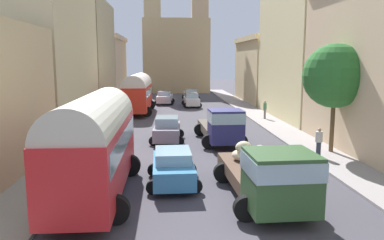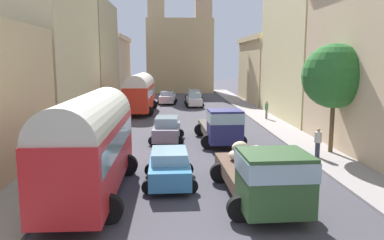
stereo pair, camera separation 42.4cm
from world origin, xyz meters
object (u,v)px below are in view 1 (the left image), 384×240
Objects in this scene: cargo_truck_0 at (268,174)px; car_1 at (191,94)px; parked_bus_1 at (138,91)px; pedestrian_2 at (319,142)px; cargo_truck_1 at (221,126)px; car_3 at (167,129)px; pedestrian_3 at (265,109)px; parked_bus_0 at (95,141)px; car_0 at (191,100)px; car_4 at (165,98)px; car_2 at (173,167)px.

cargo_truck_0 is 39.39m from car_1.
parked_bus_1 is 1.30× the size of cargo_truck_0.
car_1 is 2.11× the size of pedestrian_2.
cargo_truck_0 is at bearing -88.96° from cargo_truck_1.
car_3 reaches higher than car_1.
car_1 is 2.07× the size of pedestrian_3.
parked_bus_1 reaches higher than pedestrian_2.
parked_bus_0 reaches higher than car_3.
cargo_truck_1 is 28.56m from car_1.
car_4 is at bearing 137.24° from car_0.
car_0 is 1.03× the size of car_4.
parked_bus_1 is at bearing 154.63° from pedestrian_3.
pedestrian_2 is (4.68, 6.70, -0.28)m from cargo_truck_0.
car_3 is at bearing -98.60° from car_0.
cargo_truck_1 is 4.01× the size of pedestrian_2.
cargo_truck_1 is at bearing 55.27° from parked_bus_0.
car_0 is 7.80m from car_1.
car_4 is 2.43× the size of pedestrian_2.
car_0 is 2.51× the size of pedestrian_2.
parked_bus_1 is 2.10× the size of car_0.
car_4 is (-0.44, 31.64, 0.02)m from car_2.
parked_bus_0 reaches higher than car_2.
car_1 is 0.90× the size of car_3.
cargo_truck_0 is 4.04× the size of pedestrian_2.
car_4 is at bearing 85.36° from parked_bus_0.
pedestrian_2 is (5.44, -24.90, 0.18)m from car_0.
car_0 is 2.46× the size of pedestrian_3.
car_3 is (-3.40, -27.40, 0.09)m from car_1.
parked_bus_0 is at bearing -156.62° from car_2.
car_4 is at bearing -126.78° from car_1.
parked_bus_1 is (-0.08, 24.91, -0.07)m from parked_bus_0.
cargo_truck_0 is 8.18m from pedestrian_2.
car_3 is 9.93m from pedestrian_2.
car_4 is at bearing 107.22° from pedestrian_2.
cargo_truck_0 is 34.77m from car_4.
parked_bus_1 is at bearing 101.64° from car_3.
car_0 is (-0.56, 20.77, -0.43)m from cargo_truck_1.
cargo_truck_0 is at bearing -88.62° from car_0.
parked_bus_1 reaches higher than car_4.
car_0 is at bearing 84.54° from car_2.
cargo_truck_0 is at bearing -89.52° from car_1.
cargo_truck_1 is at bearing -118.97° from pedestrian_3.
parked_bus_1 is 7.99m from car_0.
pedestrian_2 is at bearing -92.54° from pedestrian_3.
car_3 is (-3.53, 1.16, -0.41)m from cargo_truck_1.
parked_bus_0 is 12.49m from pedestrian_2.
parked_bus_0 is 4.90× the size of pedestrian_3.
parked_bus_1 is 5.18× the size of pedestrian_3.
pedestrian_3 is (9.25, -13.78, 0.24)m from car_4.
car_1 is 33.07m from pedestrian_2.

